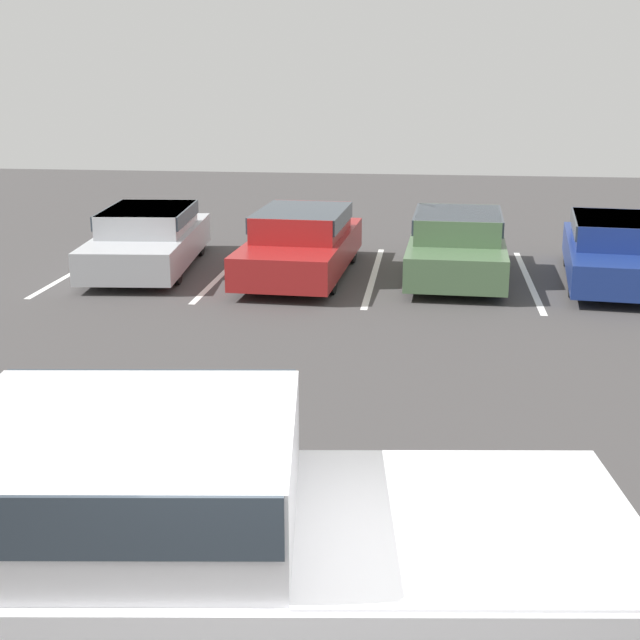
# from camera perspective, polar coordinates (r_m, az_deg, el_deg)

# --- Properties ---
(stall_stripe_a) EXTENTS (0.12, 5.20, 0.01)m
(stall_stripe_a) POSITION_cam_1_polar(r_m,az_deg,el_deg) (18.83, -14.96, 3.28)
(stall_stripe_a) COLOR white
(stall_stripe_a) RESTS_ON ground_plane
(stall_stripe_b) EXTENTS (0.12, 5.20, 0.01)m
(stall_stripe_b) POSITION_cam_1_polar(r_m,az_deg,el_deg) (17.93, -6.09, 3.12)
(stall_stripe_b) COLOR white
(stall_stripe_b) RESTS_ON ground_plane
(stall_stripe_c) EXTENTS (0.12, 5.20, 0.01)m
(stall_stripe_c) POSITION_cam_1_polar(r_m,az_deg,el_deg) (17.51, 3.46, 2.87)
(stall_stripe_c) COLOR white
(stall_stripe_c) RESTS_ON ground_plane
(stall_stripe_d) EXTENTS (0.12, 5.20, 0.01)m
(stall_stripe_d) POSITION_cam_1_polar(r_m,az_deg,el_deg) (17.58, 13.19, 2.53)
(stall_stripe_d) COLOR white
(stall_stripe_d) RESTS_ON ground_plane
(pickup_truck) EXTENTS (5.92, 2.72, 1.91)m
(pickup_truck) POSITION_cam_1_polar(r_m,az_deg,el_deg) (5.82, -9.00, -15.24)
(pickup_truck) COLOR silver
(pickup_truck) RESTS_ON ground_plane
(parked_sedan_a) EXTENTS (2.20, 4.77, 1.22)m
(parked_sedan_a) POSITION_cam_1_polar(r_m,az_deg,el_deg) (18.34, -10.93, 5.26)
(parked_sedan_a) COLOR #B7BABF
(parked_sedan_a) RESTS_ON ground_plane
(parked_sedan_b) EXTENTS (2.00, 4.73, 1.29)m
(parked_sedan_b) POSITION_cam_1_polar(r_m,az_deg,el_deg) (17.38, -1.19, 5.10)
(parked_sedan_b) COLOR maroon
(parked_sedan_b) RESTS_ON ground_plane
(parked_sedan_c) EXTENTS (1.93, 4.30, 1.26)m
(parked_sedan_c) POSITION_cam_1_polar(r_m,az_deg,el_deg) (17.40, 8.76, 4.86)
(parked_sedan_c) COLOR #4C6B47
(parked_sedan_c) RESTS_ON ground_plane
(parked_sedan_d) EXTENTS (2.23, 4.69, 1.22)m
(parked_sedan_d) POSITION_cam_1_polar(r_m,az_deg,el_deg) (17.70, 18.41, 4.38)
(parked_sedan_d) COLOR navy
(parked_sedan_d) RESTS_ON ground_plane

